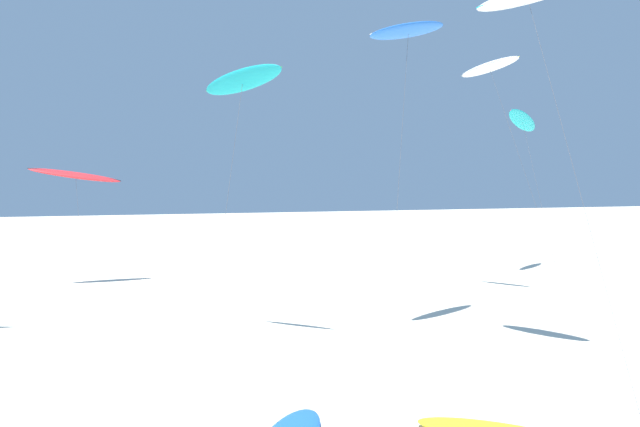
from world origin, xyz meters
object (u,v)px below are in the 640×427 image
object	(u,v)px
flying_kite_7	(490,67)
flying_kite_8	(243,80)
flying_kite_6	(408,30)
flying_kite_4	(523,121)
flying_kite_5	(76,175)

from	to	relation	value
flying_kite_7	flying_kite_8	size ratio (longest dim) A/B	1.18
flying_kite_6	flying_kite_7	size ratio (longest dim) A/B	1.03
flying_kite_7	flying_kite_8	bearing A→B (deg)	-156.54
flying_kite_8	flying_kite_6	bearing A→B (deg)	-0.43
flying_kite_7	flying_kite_6	bearing A→B (deg)	-140.19
flying_kite_6	flying_kite_8	distance (m)	9.61
flying_kite_4	flying_kite_7	distance (m)	12.98
flying_kite_4	flying_kite_8	size ratio (longest dim) A/B	1.02
flying_kite_6	flying_kite_8	world-z (taller)	flying_kite_6
flying_kite_4	flying_kite_8	world-z (taller)	flying_kite_4
flying_kite_6	flying_kite_7	bearing A→B (deg)	39.81
flying_kite_6	flying_kite_5	bearing A→B (deg)	131.17
flying_kite_5	flying_kite_7	world-z (taller)	flying_kite_7
flying_kite_5	flying_kite_8	distance (m)	24.26
flying_kite_6	flying_kite_8	size ratio (longest dim) A/B	1.22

